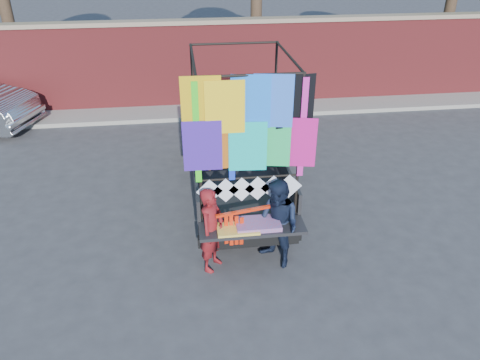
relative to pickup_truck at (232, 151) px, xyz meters
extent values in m
plane|color=#38383A|center=(0.49, -1.87, -0.81)|extent=(90.00, 90.00, 0.00)
cube|color=maroon|center=(0.49, 5.13, 0.44)|extent=(30.00, 0.35, 2.50)
cube|color=gray|center=(0.49, 5.13, 1.74)|extent=(30.00, 0.45, 0.12)
cube|color=gray|center=(0.49, 4.43, -0.75)|extent=(30.00, 1.20, 0.12)
cylinder|color=#38281C|center=(-6.01, 6.33, 1.64)|extent=(0.36, 0.36, 4.90)
cylinder|color=#38281C|center=(1.49, 6.33, 1.92)|extent=(0.36, 0.36, 5.46)
cylinder|color=#38281C|center=(7.99, 6.33, 1.47)|extent=(0.36, 0.36, 4.55)
cylinder|color=black|center=(-0.74, 0.57, -0.49)|extent=(0.21, 0.63, 0.63)
cylinder|color=black|center=(-0.74, -1.99, -0.49)|extent=(0.21, 0.63, 0.63)
cylinder|color=black|center=(0.74, 0.57, -0.49)|extent=(0.21, 0.63, 0.63)
cylinder|color=black|center=(0.74, -1.99, -0.49)|extent=(0.21, 0.63, 0.63)
cube|color=black|center=(0.00, -0.76, -0.33)|extent=(1.62, 3.99, 0.29)
cube|color=black|center=(0.00, -1.47, -0.07)|extent=(1.71, 2.19, 0.10)
cube|color=black|center=(-0.84, -1.47, 0.14)|extent=(0.06, 2.19, 0.43)
cube|color=black|center=(0.84, -1.47, 0.14)|extent=(0.06, 2.19, 0.43)
cube|color=black|center=(0.00, -0.40, 0.14)|extent=(1.71, 0.06, 0.43)
cube|color=black|center=(0.00, 0.53, 0.19)|extent=(1.71, 1.52, 1.19)
cube|color=#8C9EAD|center=(0.00, 0.10, 0.57)|extent=(1.52, 0.06, 0.52)
cube|color=#8C9EAD|center=(0.00, 1.24, 0.38)|extent=(1.52, 0.10, 0.67)
cube|color=black|center=(0.00, 1.57, -0.05)|extent=(1.66, 0.86, 0.52)
cube|color=black|center=(0.00, -2.80, -0.05)|extent=(1.71, 0.52, 0.06)
cube|color=black|center=(0.00, -2.58, -0.41)|extent=(1.76, 0.14, 0.17)
cylinder|color=black|center=(-0.78, -2.47, 1.17)|extent=(0.05, 0.05, 2.38)
cylinder|color=black|center=(-0.78, -0.47, 1.17)|extent=(0.05, 0.05, 2.38)
cylinder|color=black|center=(0.78, -2.47, 1.17)|extent=(0.05, 0.05, 2.38)
cylinder|color=black|center=(0.78, -0.47, 1.17)|extent=(0.05, 0.05, 2.38)
cylinder|color=black|center=(0.00, -2.47, 2.36)|extent=(1.62, 0.04, 0.04)
cylinder|color=black|center=(0.00, -0.47, 2.36)|extent=(1.62, 0.04, 0.04)
cylinder|color=black|center=(-0.78, -1.47, 2.36)|extent=(0.04, 2.04, 0.04)
cylinder|color=black|center=(0.78, -1.47, 2.36)|extent=(0.04, 2.04, 0.04)
cylinder|color=black|center=(0.00, -2.47, 0.69)|extent=(1.62, 0.04, 0.04)
cube|color=gold|center=(-0.71, -2.49, 1.93)|extent=(0.59, 0.01, 0.81)
cube|color=yellow|center=(-0.36, -2.53, 1.93)|extent=(0.59, 0.01, 0.81)
cube|color=#1C76FF|center=(0.00, -2.49, 1.93)|extent=(0.59, 0.01, 0.81)
cube|color=blue|center=(0.36, -2.53, 1.93)|extent=(0.59, 0.01, 0.81)
cube|color=black|center=(0.71, -2.49, 1.93)|extent=(0.59, 0.01, 0.81)
cube|color=#4120A3|center=(-0.71, -2.53, 1.31)|extent=(0.59, 0.01, 0.81)
cube|color=#BD5F16|center=(-0.36, -2.49, 1.31)|extent=(0.59, 0.01, 0.81)
cube|color=#0EC9BB|center=(0.00, -2.53, 1.31)|extent=(0.59, 0.01, 0.81)
cube|color=#22C265|center=(0.36, -2.49, 1.31)|extent=(0.59, 0.01, 0.81)
cube|color=#CB1680|center=(0.71, -2.53, 1.31)|extent=(0.59, 0.01, 0.81)
cube|color=#33E51C|center=(-0.81, -2.51, 1.50)|extent=(0.10, 0.01, 1.62)
cube|color=#D623A3|center=(0.81, -2.51, 1.50)|extent=(0.10, 0.01, 1.62)
cube|color=blue|center=(-0.29, -2.51, 1.50)|extent=(0.10, 0.01, 1.62)
cube|color=white|center=(-0.65, -2.50, 0.50)|extent=(0.43, 0.01, 0.43)
cube|color=white|center=(-0.39, -2.50, 0.50)|extent=(0.43, 0.01, 0.43)
cube|color=white|center=(-0.13, -2.50, 0.50)|extent=(0.43, 0.01, 0.43)
cube|color=white|center=(0.13, -2.50, 0.50)|extent=(0.43, 0.01, 0.43)
cube|color=white|center=(0.39, -2.50, 0.50)|extent=(0.43, 0.01, 0.43)
cube|color=white|center=(0.65, -2.50, 0.50)|extent=(0.43, 0.01, 0.43)
cube|color=#F93743|center=(0.10, -2.80, 0.02)|extent=(0.71, 0.43, 0.08)
cube|color=#EFCB4B|center=(-0.24, -2.87, 0.00)|extent=(0.67, 0.38, 0.04)
imported|color=maroon|center=(-0.65, -2.75, -0.06)|extent=(0.59, 0.65, 1.49)
imported|color=#141D33|center=(0.43, -2.77, -0.03)|extent=(0.90, 0.95, 1.55)
cube|color=red|center=(-0.11, -2.76, 0.26)|extent=(0.97, 0.25, 0.04)
cube|color=red|center=(-0.42, -2.78, -0.05)|extent=(0.06, 0.02, 0.57)
cube|color=red|center=(-0.33, -2.78, -0.07)|extent=(0.06, 0.02, 0.57)
cube|color=red|center=(-0.25, -2.78, -0.09)|extent=(0.06, 0.02, 0.57)
cube|color=red|center=(-0.17, -2.78, -0.11)|extent=(0.06, 0.02, 0.57)
camera|label=1|loc=(-0.98, -8.93, 4.27)|focal=35.00mm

